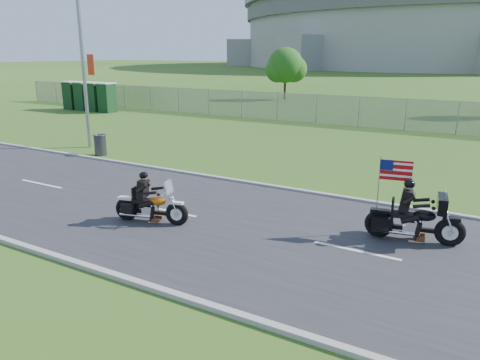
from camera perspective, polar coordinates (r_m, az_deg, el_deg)
The scene contains 15 objects.
ground at distance 13.65m, azimuth -2.33°, elevation -5.30°, with size 420.00×420.00×0.00m, color #244916.
road at distance 13.65m, azimuth -2.33°, elevation -5.23°, with size 120.00×8.00×0.04m, color #28282B.
curb_north at distance 17.00m, azimuth 5.07°, elevation -0.98°, with size 120.00×0.18×0.12m, color #9E9B93.
curb_south at distance 10.75m, azimuth -14.33°, elevation -11.48°, with size 120.00×0.18×0.12m, color #9E9B93.
fence at distance 33.18m, azimuth 9.28°, elevation 8.56°, with size 60.00×0.03×2.00m, color gray.
stadium at distance 183.03m, azimuth 23.12°, elevation 17.57°, with size 140.40×140.40×29.20m.
streetlight at distance 25.42m, azimuth -18.46°, elevation 16.47°, with size 0.90×2.46×10.00m.
porta_toilet_a at distance 40.25m, azimuth -15.91°, elevation 9.56°, with size 1.10×1.10×2.30m, color #103316.
porta_toilet_b at distance 41.27m, azimuth -17.28°, elevation 9.59°, with size 1.10×1.10×2.30m, color #103316.
porta_toilet_c at distance 42.31m, azimuth -18.58°, elevation 9.61°, with size 1.10×1.10×2.30m, color #103316.
porta_toilet_d at distance 43.37m, azimuth -19.82°, elevation 9.62°, with size 1.10×1.10×2.30m, color #103316.
tree_fence_mid at distance 49.42m, azimuth 5.62°, elevation 13.54°, with size 3.96×3.69×5.30m.
motorcycle_lead at distance 13.76m, azimuth -10.92°, elevation -3.25°, with size 2.25×0.94×1.54m.
motorcycle_follow at distance 12.98m, azimuth 20.44°, elevation -4.71°, with size 2.49×0.98×2.09m.
trash_can at distance 23.45m, azimuth -16.66°, elevation 4.08°, with size 0.56×0.56×0.97m, color #3D3E43.
Camera 1 is at (6.95, -10.72, 4.82)m, focal length 35.00 mm.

